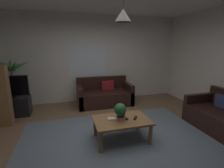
% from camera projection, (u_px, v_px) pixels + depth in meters
% --- Properties ---
extents(floor, '(5.73, 5.08, 0.02)m').
position_uv_depth(floor, '(116.00, 139.00, 3.32)').
color(floor, brown).
rests_on(floor, ground).
extents(rug, '(3.72, 2.79, 0.01)m').
position_uv_depth(rug, '(119.00, 143.00, 3.13)').
color(rug, slate).
rests_on(rug, ground).
extents(wall_back, '(5.85, 0.06, 2.77)m').
position_uv_depth(wall_back, '(93.00, 59.00, 5.41)').
color(wall_back, silver).
rests_on(wall_back, ground).
extents(window_pane, '(1.21, 0.01, 1.03)m').
position_uv_depth(window_pane, '(89.00, 61.00, 5.36)').
color(window_pane, white).
extents(couch_under_window, '(1.65, 0.89, 0.82)m').
position_uv_depth(couch_under_window, '(104.00, 96.00, 5.23)').
color(couch_under_window, black).
rests_on(couch_under_window, ground).
extents(couch_right_side, '(0.89, 1.40, 0.82)m').
position_uv_depth(couch_right_side, '(223.00, 118.00, 3.62)').
color(couch_right_side, black).
rests_on(couch_right_side, ground).
extents(coffee_table, '(1.06, 0.70, 0.43)m').
position_uv_depth(coffee_table, '(122.00, 122.00, 3.19)').
color(coffee_table, olive).
rests_on(coffee_table, ground).
extents(book_on_table_0, '(0.18, 0.13, 0.02)m').
position_uv_depth(book_on_table_0, '(112.00, 119.00, 3.18)').
color(book_on_table_0, beige).
rests_on(book_on_table_0, coffee_table).
extents(remote_on_table_0, '(0.08, 0.17, 0.02)m').
position_uv_depth(remote_on_table_0, '(125.00, 118.00, 3.21)').
color(remote_on_table_0, black).
rests_on(remote_on_table_0, coffee_table).
extents(remote_on_table_1, '(0.13, 0.16, 0.02)m').
position_uv_depth(remote_on_table_1, '(135.00, 118.00, 3.21)').
color(remote_on_table_1, black).
rests_on(remote_on_table_1, coffee_table).
extents(potted_plant_on_table, '(0.23, 0.23, 0.34)m').
position_uv_depth(potted_plant_on_table, '(120.00, 112.00, 3.09)').
color(potted_plant_on_table, '#B77051').
rests_on(potted_plant_on_table, coffee_table).
extents(tv_stand, '(0.90, 0.44, 0.50)m').
position_uv_depth(tv_stand, '(12.00, 107.00, 4.33)').
color(tv_stand, black).
rests_on(tv_stand, ground).
extents(tv, '(0.93, 0.16, 0.57)m').
position_uv_depth(tv, '(9.00, 87.00, 4.19)').
color(tv, black).
rests_on(tv, tv_stand).
extents(potted_palm_corner, '(0.93, 0.91, 1.55)m').
position_uv_depth(potted_palm_corner, '(13.00, 84.00, 4.66)').
color(potted_palm_corner, '#4C4C51').
rests_on(potted_palm_corner, ground).
extents(pendant_lamp, '(0.28, 0.28, 0.57)m').
position_uv_depth(pendant_lamp, '(123.00, 15.00, 2.75)').
color(pendant_lamp, black).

